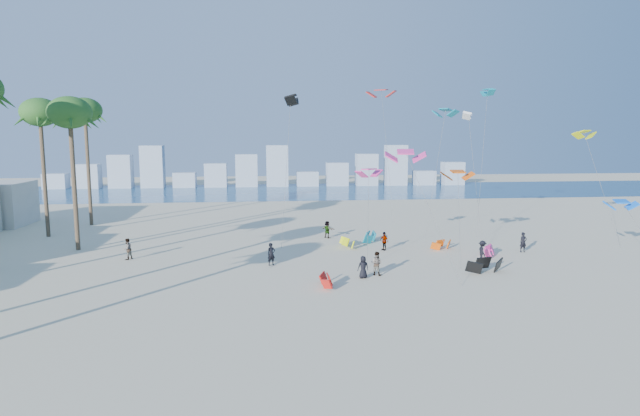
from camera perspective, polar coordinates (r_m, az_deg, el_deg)
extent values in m
plane|color=beige|center=(28.31, -2.59, -13.63)|extent=(220.00, 220.00, 0.00)
plane|color=navy|center=(98.85, -5.27, 1.79)|extent=(220.00, 220.00, 0.00)
imported|color=black|center=(42.68, -5.29, -4.99)|extent=(0.78, 0.66, 1.82)
imported|color=gray|center=(39.80, 6.12, -5.96)|extent=(1.10, 1.04, 1.79)
imported|color=black|center=(38.85, 4.68, -6.39)|extent=(0.85, 0.60, 1.65)
imported|color=gray|center=(48.36, 6.93, -3.56)|extent=(0.86, 1.06, 1.69)
imported|color=black|center=(45.69, 17.13, -4.48)|extent=(0.79, 1.22, 1.77)
imported|color=gray|center=(53.71, 0.79, -2.33)|extent=(1.50, 1.52, 1.75)
imported|color=black|center=(50.61, 21.10, -3.47)|extent=(0.69, 0.48, 1.79)
imported|color=gray|center=(47.26, -20.10, -4.19)|extent=(1.07, 1.11, 1.80)
cylinder|color=#595959|center=(44.27, 5.23, -0.82)|extent=(1.20, 5.47, 7.44)
cylinder|color=#595959|center=(54.77, 12.36, 3.60)|extent=(2.50, 2.09, 12.97)
cylinder|color=#595959|center=(45.16, 14.80, -1.00)|extent=(1.64, 5.51, 7.26)
cylinder|color=#595959|center=(49.74, -3.67, 3.99)|extent=(1.15, 2.64, 14.07)
cylinder|color=#595959|center=(55.48, 16.37, 3.37)|extent=(0.37, 3.93, 12.70)
cylinder|color=#595959|center=(61.77, 7.31, 5.43)|extent=(0.86, 4.14, 15.67)
cylinder|color=#595959|center=(57.26, 28.14, 1.91)|extent=(1.39, 4.81, 10.75)
cylinder|color=#595959|center=(39.00, 12.09, -0.87)|extent=(3.01, 4.62, 9.15)
cylinder|color=#595959|center=(57.88, 17.12, 4.78)|extent=(2.28, 3.93, 15.24)
cylinder|color=brown|center=(52.26, -25.04, 2.53)|extent=(0.40, 0.40, 12.38)
ellipsoid|color=#2A5D21|center=(52.13, -25.44, 9.31)|extent=(3.80, 3.80, 2.85)
cylinder|color=brown|center=(60.61, -27.64, 3.14)|extent=(0.40, 0.40, 12.68)
ellipsoid|color=#2A5D21|center=(60.52, -28.03, 9.13)|extent=(3.80, 3.80, 2.85)
cylinder|color=brown|center=(66.47, -23.75, 3.94)|extent=(0.40, 0.40, 13.20)
ellipsoid|color=#2A5D21|center=(66.42, -24.07, 9.62)|extent=(3.80, 3.80, 2.85)
cube|color=#9EADBF|center=(115.91, -26.63, 2.62)|extent=(4.40, 3.00, 3.00)
cube|color=#9EADBF|center=(113.84, -23.73, 3.17)|extent=(4.40, 3.00, 4.80)
cube|color=#9EADBF|center=(112.07, -20.73, 3.72)|extent=(4.40, 3.00, 6.60)
cube|color=#9EADBF|center=(110.63, -17.63, 4.28)|extent=(4.40, 3.00, 8.40)
cube|color=#9EADBF|center=(109.77, -14.40, 2.96)|extent=(4.40, 3.00, 3.00)
cube|color=#9EADBF|center=(108.99, -11.18, 3.50)|extent=(4.40, 3.00, 4.80)
cube|color=#9EADBF|center=(108.57, -7.92, 4.04)|extent=(4.40, 3.00, 6.60)
cube|color=#9EADBF|center=(108.51, -4.65, 4.56)|extent=(4.40, 3.00, 8.40)
cube|color=#9EADBF|center=(109.05, -1.37, 3.18)|extent=(4.40, 3.00, 3.00)
cube|color=#9EADBF|center=(109.68, 1.86, 3.67)|extent=(4.40, 3.00, 4.80)
cube|color=#9EADBF|center=(110.66, 5.05, 4.15)|extent=(4.40, 3.00, 6.60)
cube|color=#9EADBF|center=(111.98, 8.18, 4.61)|extent=(4.40, 3.00, 8.40)
cube|color=#9EADBF|center=(113.86, 11.18, 3.23)|extent=(4.40, 3.00, 3.00)
cube|color=#9EADBF|center=(115.80, 14.13, 3.66)|extent=(4.40, 3.00, 4.80)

